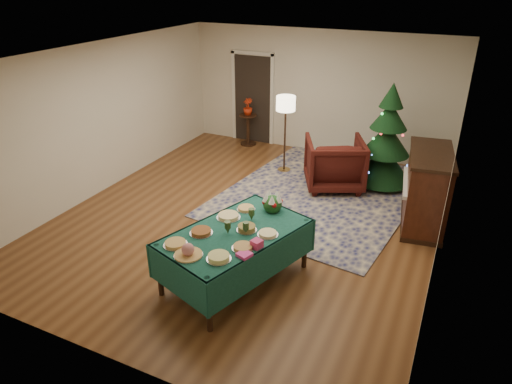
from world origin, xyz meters
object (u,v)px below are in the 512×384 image
at_px(floor_lamp, 286,108).
at_px(piano, 426,190).
at_px(buffet_table, 235,242).
at_px(christmas_tree, 386,141).
at_px(side_table, 248,130).
at_px(potted_plant, 248,110).
at_px(gift_box, 257,244).
at_px(armchair, 335,161).

relative_size(floor_lamp, piano, 1.04).
xyz_separation_m(buffet_table, christmas_tree, (1.17, 3.93, 0.29)).
xyz_separation_m(side_table, potted_plant, (0.00, 0.00, 0.49)).
height_order(gift_box, christmas_tree, christmas_tree).
distance_m(buffet_table, side_table, 5.35).
bearing_deg(christmas_tree, side_table, 164.30).
relative_size(armchair, potted_plant, 2.80).
xyz_separation_m(potted_plant, christmas_tree, (3.37, -0.95, 0.06)).
bearing_deg(buffet_table, piano, 52.24).
bearing_deg(floor_lamp, buffet_table, -77.82).
height_order(armchair, potted_plant, armchair).
distance_m(buffet_table, christmas_tree, 4.11).
relative_size(armchair, christmas_tree, 0.54).
xyz_separation_m(armchair, potted_plant, (-2.53, 1.45, 0.31)).
relative_size(armchair, piano, 0.71).
height_order(armchair, side_table, armchair).
bearing_deg(floor_lamp, potted_plant, 141.20).
relative_size(gift_box, floor_lamp, 0.08).
bearing_deg(christmas_tree, armchair, -148.74).
bearing_deg(piano, christmas_tree, 125.69).
bearing_deg(gift_box, potted_plant, 117.09).
xyz_separation_m(buffet_table, gift_box, (0.41, -0.21, 0.20)).
xyz_separation_m(buffet_table, floor_lamp, (-0.81, 3.77, 0.73)).
bearing_deg(potted_plant, piano, -27.27).
xyz_separation_m(floor_lamp, side_table, (-1.38, 1.11, -0.98)).
relative_size(gift_box, piano, 0.08).
xyz_separation_m(armchair, piano, (1.73, -0.75, 0.07)).
relative_size(potted_plant, piano, 0.25).
xyz_separation_m(gift_box, piano, (1.66, 2.89, -0.20)).
height_order(gift_box, armchair, armchair).
distance_m(gift_box, potted_plant, 5.71).
height_order(gift_box, floor_lamp, floor_lamp).
height_order(side_table, potted_plant, potted_plant).
height_order(armchair, floor_lamp, floor_lamp).
distance_m(gift_box, armchair, 3.65).
height_order(floor_lamp, potted_plant, floor_lamp).
relative_size(floor_lamp, christmas_tree, 0.79).
bearing_deg(buffet_table, side_table, 114.19).
bearing_deg(piano, armchair, 156.62).
bearing_deg(buffet_table, potted_plant, 114.19).
relative_size(buffet_table, side_table, 3.01).
distance_m(floor_lamp, potted_plant, 1.84).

